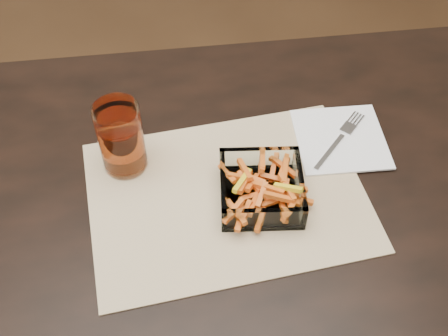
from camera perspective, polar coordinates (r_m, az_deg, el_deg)
The scene contains 6 objects.
dining_table at distance 0.97m, azimuth -2.67°, elevation -8.96°, with size 1.60×0.90×0.75m.
placemat at distance 0.93m, azimuth 0.33°, elevation -2.81°, with size 0.45×0.33×0.00m, color tan.
glass_bowl at distance 0.91m, azimuth 3.79°, elevation -2.22°, with size 0.14×0.14×0.05m.
tumbler at distance 0.94m, azimuth -10.39°, elevation 2.83°, with size 0.07×0.07×0.13m.
napkin at distance 1.02m, azimuth 11.75°, elevation 2.92°, with size 0.16×0.16×0.00m, color white.
fork at distance 1.02m, azimuth 11.72°, elevation 2.98°, with size 0.12×0.13×0.00m.
Camera 1 is at (-0.02, -0.49, 1.50)m, focal length 45.00 mm.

